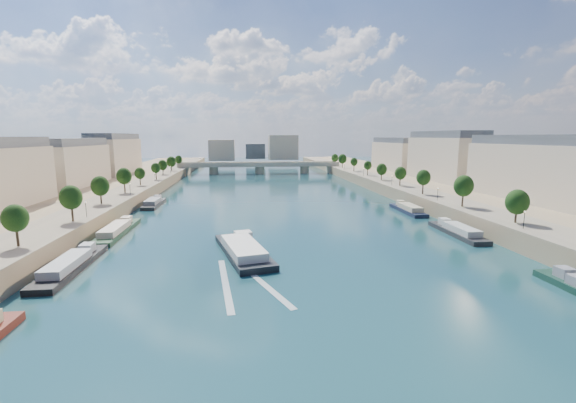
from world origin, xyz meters
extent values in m
plane|color=#0B2632|center=(0.00, 100.00, 0.00)|extent=(700.00, 700.00, 0.00)
cube|color=#9E8460|center=(-72.00, 100.00, 2.50)|extent=(44.00, 520.00, 5.00)
cube|color=#9E8460|center=(72.00, 100.00, 2.50)|extent=(44.00, 520.00, 5.00)
cube|color=gray|center=(-57.00, 100.00, 5.05)|extent=(14.00, 520.00, 0.10)
cube|color=gray|center=(57.00, 100.00, 5.05)|extent=(14.00, 520.00, 0.10)
cylinder|color=#382B1E|center=(-55.00, 42.00, 6.91)|extent=(0.50, 0.50, 3.82)
ellipsoid|color=black|center=(-55.00, 42.00, 10.50)|extent=(4.80, 4.80, 5.52)
cylinder|color=#382B1E|center=(-55.00, 66.00, 6.91)|extent=(0.50, 0.50, 3.82)
ellipsoid|color=black|center=(-55.00, 66.00, 10.50)|extent=(4.80, 4.80, 5.52)
cylinder|color=#382B1E|center=(-55.00, 90.00, 6.91)|extent=(0.50, 0.50, 3.82)
ellipsoid|color=black|center=(-55.00, 90.00, 10.50)|extent=(4.80, 4.80, 5.52)
cylinder|color=#382B1E|center=(-55.00, 114.00, 6.91)|extent=(0.50, 0.50, 3.82)
ellipsoid|color=black|center=(-55.00, 114.00, 10.50)|extent=(4.80, 4.80, 5.52)
cylinder|color=#382B1E|center=(-55.00, 138.00, 6.91)|extent=(0.50, 0.50, 3.82)
ellipsoid|color=black|center=(-55.00, 138.00, 10.50)|extent=(4.80, 4.80, 5.52)
cylinder|color=#382B1E|center=(-55.00, 162.00, 6.91)|extent=(0.50, 0.50, 3.82)
ellipsoid|color=black|center=(-55.00, 162.00, 10.50)|extent=(4.80, 4.80, 5.52)
cylinder|color=#382B1E|center=(-55.00, 186.00, 6.91)|extent=(0.50, 0.50, 3.82)
ellipsoid|color=black|center=(-55.00, 186.00, 10.50)|extent=(4.80, 4.80, 5.52)
cylinder|color=#382B1E|center=(-55.00, 210.00, 6.91)|extent=(0.50, 0.50, 3.82)
ellipsoid|color=black|center=(-55.00, 210.00, 10.50)|extent=(4.80, 4.80, 5.52)
cylinder|color=#382B1E|center=(-55.00, 234.00, 6.91)|extent=(0.50, 0.50, 3.82)
ellipsoid|color=black|center=(-55.00, 234.00, 10.50)|extent=(4.80, 4.80, 5.52)
cylinder|color=#382B1E|center=(55.00, 50.00, 6.91)|extent=(0.50, 0.50, 3.82)
ellipsoid|color=black|center=(55.00, 50.00, 10.50)|extent=(4.80, 4.80, 5.52)
cylinder|color=#382B1E|center=(55.00, 74.00, 6.91)|extent=(0.50, 0.50, 3.82)
ellipsoid|color=black|center=(55.00, 74.00, 10.50)|extent=(4.80, 4.80, 5.52)
cylinder|color=#382B1E|center=(55.00, 98.00, 6.91)|extent=(0.50, 0.50, 3.82)
ellipsoid|color=black|center=(55.00, 98.00, 10.50)|extent=(4.80, 4.80, 5.52)
cylinder|color=#382B1E|center=(55.00, 122.00, 6.91)|extent=(0.50, 0.50, 3.82)
ellipsoid|color=black|center=(55.00, 122.00, 10.50)|extent=(4.80, 4.80, 5.52)
cylinder|color=#382B1E|center=(55.00, 146.00, 6.91)|extent=(0.50, 0.50, 3.82)
ellipsoid|color=black|center=(55.00, 146.00, 10.50)|extent=(4.80, 4.80, 5.52)
cylinder|color=#382B1E|center=(55.00, 170.00, 6.91)|extent=(0.50, 0.50, 3.82)
ellipsoid|color=black|center=(55.00, 170.00, 10.50)|extent=(4.80, 4.80, 5.52)
cylinder|color=#382B1E|center=(55.00, 194.00, 6.91)|extent=(0.50, 0.50, 3.82)
ellipsoid|color=black|center=(55.00, 194.00, 10.50)|extent=(4.80, 4.80, 5.52)
cylinder|color=#382B1E|center=(55.00, 218.00, 6.91)|extent=(0.50, 0.50, 3.82)
ellipsoid|color=black|center=(55.00, 218.00, 10.50)|extent=(4.80, 4.80, 5.52)
cylinder|color=#382B1E|center=(55.00, 242.00, 6.91)|extent=(0.50, 0.50, 3.82)
ellipsoid|color=black|center=(55.00, 242.00, 10.50)|extent=(4.80, 4.80, 5.52)
cylinder|color=black|center=(-52.50, 70.00, 7.00)|extent=(0.14, 0.14, 4.00)
sphere|color=#FFE5B2|center=(-52.50, 70.00, 9.10)|extent=(0.36, 0.36, 0.36)
cylinder|color=black|center=(-52.50, 110.00, 7.00)|extent=(0.14, 0.14, 4.00)
sphere|color=#FFE5B2|center=(-52.50, 110.00, 9.10)|extent=(0.36, 0.36, 0.36)
cylinder|color=black|center=(-52.50, 150.00, 7.00)|extent=(0.14, 0.14, 4.00)
sphere|color=#FFE5B2|center=(-52.50, 150.00, 9.10)|extent=(0.36, 0.36, 0.36)
cylinder|color=black|center=(-52.50, 190.00, 7.00)|extent=(0.14, 0.14, 4.00)
sphere|color=#FFE5B2|center=(-52.50, 190.00, 9.10)|extent=(0.36, 0.36, 0.36)
cylinder|color=black|center=(52.50, 45.00, 7.00)|extent=(0.14, 0.14, 4.00)
sphere|color=#FFE5B2|center=(52.50, 45.00, 9.10)|extent=(0.36, 0.36, 0.36)
cylinder|color=black|center=(52.50, 85.00, 7.00)|extent=(0.14, 0.14, 4.00)
sphere|color=#FFE5B2|center=(52.50, 85.00, 9.10)|extent=(0.36, 0.36, 0.36)
cylinder|color=black|center=(52.50, 125.00, 7.00)|extent=(0.14, 0.14, 4.00)
sphere|color=#FFE5B2|center=(52.50, 125.00, 9.10)|extent=(0.36, 0.36, 0.36)
cylinder|color=black|center=(52.50, 165.00, 7.00)|extent=(0.14, 0.14, 4.00)
sphere|color=#FFE5B2|center=(52.50, 165.00, 9.10)|extent=(0.36, 0.36, 0.36)
cylinder|color=black|center=(52.50, 205.00, 7.00)|extent=(0.14, 0.14, 4.00)
sphere|color=#FFE5B2|center=(52.50, 205.00, 9.10)|extent=(0.36, 0.36, 0.36)
cube|color=beige|center=(-85.00, 141.00, 15.00)|extent=(16.00, 52.00, 20.00)
cube|color=#474C54|center=(-85.00, 141.00, 26.60)|extent=(14.72, 50.44, 3.20)
cube|color=beige|center=(-85.00, 199.00, 15.00)|extent=(16.00, 52.00, 20.00)
cube|color=#474C54|center=(-85.00, 199.00, 26.60)|extent=(14.72, 50.44, 3.20)
cube|color=beige|center=(85.00, 83.00, 15.00)|extent=(16.00, 52.00, 20.00)
cube|color=#474C54|center=(85.00, 83.00, 26.60)|extent=(14.72, 50.44, 3.20)
cube|color=beige|center=(85.00, 141.00, 15.00)|extent=(16.00, 52.00, 20.00)
cube|color=#474C54|center=(85.00, 141.00, 26.60)|extent=(14.72, 50.44, 3.20)
cube|color=beige|center=(85.00, 199.00, 15.00)|extent=(16.00, 52.00, 20.00)
cube|color=#474C54|center=(85.00, 199.00, 26.60)|extent=(14.72, 50.44, 3.20)
cube|color=beige|center=(-30.00, 310.00, 14.00)|extent=(22.00, 18.00, 18.00)
cube|color=beige|center=(25.00, 320.00, 16.00)|extent=(26.00, 20.00, 22.00)
cube|color=#474C54|center=(0.00, 335.00, 12.00)|extent=(18.00, 16.00, 14.00)
cube|color=#C1B79E|center=(0.00, 237.31, 6.20)|extent=(112.00, 11.00, 2.20)
cube|color=#C1B79E|center=(0.00, 232.31, 7.70)|extent=(112.00, 0.80, 0.90)
cube|color=#C1B79E|center=(0.00, 242.31, 7.70)|extent=(112.00, 0.80, 0.90)
cylinder|color=#C1B79E|center=(-32.00, 237.31, 2.50)|extent=(6.40, 6.40, 5.00)
cylinder|color=#C1B79E|center=(0.00, 237.31, 2.50)|extent=(6.40, 6.40, 5.00)
cylinder|color=#C1B79E|center=(32.00, 237.31, 2.50)|extent=(6.40, 6.40, 5.00)
cube|color=#C1B79E|center=(-52.00, 237.31, 2.50)|extent=(6.00, 12.00, 5.00)
cube|color=#C1B79E|center=(52.00, 237.31, 2.50)|extent=(6.00, 12.00, 5.00)
cube|color=black|center=(-11.67, 49.21, 0.38)|extent=(14.05, 28.64, 1.97)
cube|color=white|center=(-11.67, 47.00, 2.25)|extent=(10.44, 18.92, 1.77)
cube|color=white|center=(-11.67, 57.47, 2.27)|extent=(4.60, 4.13, 1.80)
cube|color=silver|center=(-14.87, 32.21, 0.02)|extent=(4.10, 25.97, 0.04)
cube|color=silver|center=(-8.47, 32.21, 0.02)|extent=(10.19, 24.79, 0.04)
cube|color=black|center=(-45.50, 43.08, 0.30)|extent=(5.00, 26.75, 1.80)
cube|color=#ADB1B9|center=(-45.50, 40.94, 2.00)|extent=(4.10, 14.71, 1.60)
cube|color=#ADB1B9|center=(-45.50, 51.10, 2.10)|extent=(2.50, 3.21, 1.80)
cube|color=#183C23|center=(-45.50, 71.57, 0.30)|extent=(5.00, 27.92, 1.80)
cube|color=beige|center=(-45.50, 69.33, 2.00)|extent=(4.10, 15.36, 1.60)
cube|color=beige|center=(-45.50, 79.94, 2.10)|extent=(2.50, 3.35, 1.80)
cube|color=#2B2C2E|center=(-45.50, 114.91, 0.30)|extent=(5.00, 21.82, 1.80)
cube|color=gray|center=(-45.50, 113.16, 2.00)|extent=(4.10, 12.00, 1.60)
cube|color=gray|center=(-45.50, 121.46, 2.10)|extent=(2.50, 2.62, 1.80)
cube|color=gray|center=(45.50, 25.10, 2.10)|extent=(2.50, 2.64, 1.80)
cube|color=#28282B|center=(45.50, 60.09, 0.30)|extent=(5.00, 23.04, 1.80)
cube|color=beige|center=(45.50, 58.25, 2.00)|extent=(4.10, 12.67, 1.60)
cube|color=beige|center=(45.50, 67.01, 2.10)|extent=(2.50, 2.76, 1.80)
cube|color=#181F35|center=(45.50, 91.72, 0.30)|extent=(5.00, 21.93, 1.80)
cube|color=beige|center=(45.50, 89.97, 2.00)|extent=(4.10, 12.06, 1.60)
cube|color=beige|center=(45.50, 98.31, 2.10)|extent=(2.50, 2.63, 1.80)
camera|label=1|loc=(-11.18, -34.42, 26.11)|focal=24.00mm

